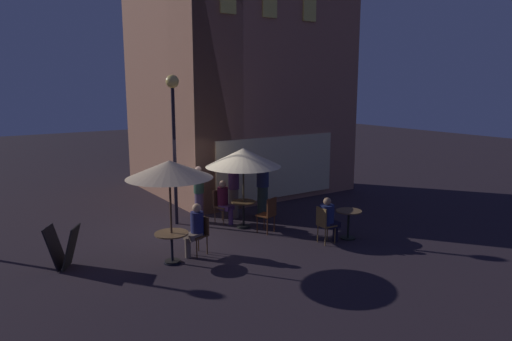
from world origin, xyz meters
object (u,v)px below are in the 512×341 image
Objects in this scene: street_lamp_near_corner at (173,114)px; cafe_table_0 at (172,240)px; cafe_table_2 at (349,219)px; patron_seated_1 at (224,199)px; patio_umbrella_1 at (243,158)px; patron_seated_0 at (195,226)px; patron_seated_2 at (328,217)px; cafe_chair_2 at (269,212)px; cafe_chair_0 at (200,231)px; cafe_table_1 at (244,209)px; menu_sandwich_board at (63,247)px; patron_standing_4 at (199,194)px; patron_standing_5 at (234,191)px; patio_umbrella_0 at (169,170)px; patron_standing_3 at (263,190)px; cafe_chair_3 at (324,222)px; cafe_chair_1 at (220,203)px.

street_lamp_near_corner is 4.09m from cafe_table_0.
patron_seated_1 is (-2.03, 3.06, 0.18)m from cafe_table_2.
patron_seated_0 is (-2.14, -1.21, -1.32)m from patio_umbrella_1.
cafe_table_0 is at bearing 170.26° from patron_seated_2.
patio_umbrella_1 is 2.31× the size of cafe_chair_2.
cafe_table_0 is 0.84× the size of cafe_chair_0.
street_lamp_near_corner is at bearing 135.89° from cafe_table_1.
menu_sandwich_board is 6.40m from patron_seated_2.
patron_standing_4 is 1.03× the size of patron_standing_5.
cafe_table_1 is (4.97, 0.32, 0.05)m from menu_sandwich_board.
cafe_table_2 is (4.61, -1.01, 0.00)m from cafe_table_0.
cafe_table_2 is 3.33m from patio_umbrella_1.
cafe_table_0 is 0.72m from patron_seated_0.
patron_standing_3 is at bearing 26.32° from patio_umbrella_0.
patio_umbrella_0 is (-4.61, 1.01, 1.65)m from cafe_table_2.
street_lamp_near_corner is at bearing 17.90° from cafe_chair_2.
patio_umbrella_1 is 1.40× the size of patron_standing_5.
patron_seated_0 is 3.32m from patron_standing_5.
patio_umbrella_0 is at bearing 169.91° from cafe_chair_3.
patio_umbrella_0 is at bearing 38.42° from patron_standing_4.
street_lamp_near_corner is 3.41× the size of patron_seated_0.
street_lamp_near_corner is at bearing 83.98° from patron_standing_5.
cafe_table_1 is at bearing 25.89° from patio_umbrella_0.
patron_standing_5 is at bearing 113.55° from cafe_table_2.
patron_standing_3 is 1.02× the size of patron_standing_4.
patron_standing_4 is (-1.12, 1.99, 0.26)m from cafe_chair_2.
cafe_chair_2 is (3.12, 0.56, 0.06)m from cafe_table_0.
patron_seated_2 is (1.35, -3.02, -0.03)m from patron_seated_1.
patron_seated_0 reaches higher than menu_sandwich_board.
patron_seated_0 is at bearing -84.59° from patron_standing_3.
cafe_chair_3 is 0.18m from patron_seated_2.
cafe_chair_3 reaches higher than cafe_table_1.
patron_standing_5 is (1.75, -0.37, -2.39)m from street_lamp_near_corner.
patron_standing_4 is at bearing 8.89° from cafe_chair_2.
patio_umbrella_1 is 2.38× the size of cafe_chair_3.
patio_umbrella_0 is 4.31m from patron_seated_2.
cafe_table_0 is at bearing -87.16° from patron_standing_3.
patron_seated_0 is at bearing 163.49° from cafe_table_2.
cafe_chair_1 is at bearing -145.05° from patron_seated_0.
cafe_table_1 is at bearing 116.68° from cafe_chair_3.
patron_standing_4 reaches higher than cafe_table_1.
patio_umbrella_0 is 4.50m from patron_standing_3.
patron_seated_0 is at bearing 12.88° from cafe_table_0.
cafe_chair_0 is at bearing 12.88° from patio_umbrella_0.
cafe_chair_0 is at bearing 12.88° from cafe_table_0.
cafe_chair_3 is (2.42, -3.73, -2.63)m from street_lamp_near_corner.
cafe_chair_1 is 0.20m from patron_seated_1.
patron_standing_3 is at bearing -163.99° from patron_seated_0.
street_lamp_near_corner is at bearing 128.40° from patron_seated_2.
patron_seated_2 is at bearing 4.52° from cafe_chair_1.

